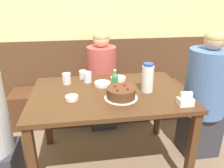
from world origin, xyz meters
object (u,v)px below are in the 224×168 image
glass_tumbler_short (88,77)px  bowl_rice_small (118,79)px  soju_bottle (115,80)px  bowl_soup_white (72,98)px  bowl_side_dish (102,84)px  glass_shot_small (83,75)px  glass_water_tall (67,79)px  birthday_cake (121,93)px  person_grey_tee (205,96)px  person_teal_shirt (102,83)px  water_pitcher (148,78)px  napkin_holder (185,100)px  bench_seat (101,103)px

glass_tumbler_short → bowl_rice_small: bearing=2.2°
soju_bottle → bowl_soup_white: size_ratio=1.74×
bowl_side_dish → glass_shot_small: (-0.17, 0.20, 0.03)m
glass_shot_small → glass_water_tall: bearing=-143.1°
bowl_side_dish → birthday_cake: bearing=-67.5°
soju_bottle → bowl_soup_white: (-0.37, -0.17, -0.07)m
bowl_soup_white → bowl_side_dish: size_ratio=0.68×
birthday_cake → person_grey_tee: (0.84, 0.17, -0.17)m
person_teal_shirt → bowl_rice_small: bearing=15.0°
birthday_cake → person_teal_shirt: bearing=94.6°
water_pitcher → napkin_holder: 0.36m
bowl_side_dish → water_pitcher: bearing=-26.9°
bench_seat → person_grey_tee: person_grey_tee is taller
bench_seat → person_grey_tee: (0.92, -0.79, 0.40)m
bowl_rice_small → bowl_side_dish: bowl_side_dish is taller
bench_seat → birthday_cake: bearing=-85.6°
water_pitcher → napkin_holder: bearing=-54.5°
bench_seat → person_teal_shirt: person_teal_shirt is taller
bowl_soup_white → glass_tumbler_short: size_ratio=1.02×
glass_shot_small → person_teal_shirt: size_ratio=0.07×
bowl_soup_white → person_grey_tee: size_ratio=0.08×
glass_shot_small → person_grey_tee: size_ratio=0.07×
bench_seat → glass_shot_small: 0.77m
glass_tumbler_short → person_grey_tee: (1.09, -0.21, -0.18)m
bench_seat → person_grey_tee: size_ratio=1.74×
soju_bottle → glass_shot_small: size_ratio=2.15×
glass_water_tall → person_teal_shirt: bearing=50.3°
soju_bottle → glass_tumbler_short: 0.30m
bowl_soup_white → bowl_side_dish: 0.37m
birthday_cake → soju_bottle: (-0.02, 0.19, 0.04)m
bowl_side_dish → glass_shot_small: glass_shot_small is taller
napkin_holder → bowl_rice_small: (-0.40, 0.59, -0.02)m
bench_seat → napkin_holder: napkin_holder is taller
bench_seat → bowl_side_dish: bearing=-93.6°
glass_tumbler_short → birthday_cake: bearing=-57.4°
glass_tumbler_short → person_grey_tee: bearing=-11.1°
water_pitcher → bowl_side_dish: bearing=153.1°
bowl_rice_small → person_grey_tee: bearing=-15.9°
glass_tumbler_short → water_pitcher: bearing=-30.3°
birthday_cake → water_pitcher: (0.24, 0.10, 0.08)m
bowl_soup_white → soju_bottle: bearing=24.2°
birthday_cake → bowl_rice_small: size_ratio=1.83×
glass_shot_small → person_grey_tee: person_grey_tee is taller
person_teal_shirt → bowl_soup_white: bearing=-22.0°
glass_water_tall → bowl_soup_white: bearing=-81.7°
water_pitcher → person_grey_tee: 0.65m
person_grey_tee → bench_seat: bearing=-40.8°
bowl_rice_small → person_teal_shirt: (-0.11, 0.43, -0.21)m
glass_tumbler_short → napkin_holder: bearing=-39.6°
person_grey_tee → glass_tumbler_short: bearing=-11.1°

